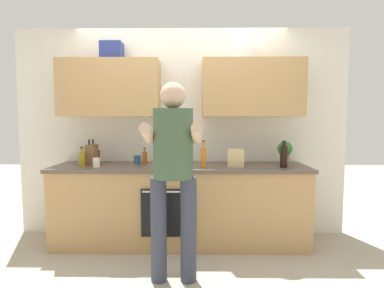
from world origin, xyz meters
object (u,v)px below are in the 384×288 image
Objects in this scene: bottle_syrup at (145,158)px; grocery_bag_bread at (235,158)px; person_standing at (173,165)px; bottle_juice at (203,157)px; bottle_vinegar at (97,155)px; cup_tea at (137,160)px; cup_coffee at (96,163)px; knife_block at (91,154)px; bottle_oil at (82,159)px; potted_herb at (285,151)px; bottle_soy at (284,156)px.

bottle_syrup is 1.02m from grocery_bag_bread.
bottle_juice is at bearing 67.14° from person_standing.
bottle_vinegar reaches higher than bottle_syrup.
cup_coffee reaches higher than cup_tea.
bottle_vinegar is 0.74× the size of bottle_juice.
bottle_vinegar is 0.75× the size of knife_block.
knife_block reaches higher than cup_tea.
bottle_oil is 0.81× the size of potted_herb.
bottle_oil is 1.09× the size of bottle_syrup.
grocery_bag_bread is at bearing -6.22° from bottle_syrup.
knife_block is at bearing 176.94° from bottle_syrup.
bottle_syrup is at bearing 173.94° from bottle_soy.
person_standing reaches higher than bottle_oil.
potted_herb is at bearing -2.64° from cup_tea.
person_standing is 1.33m from knife_block.
bottle_juice is 1.16m from cup_coffee.
bottle_vinegar reaches higher than cup_tea.
bottle_soy is 2.02m from cup_coffee.
bottle_juice is at bearing -178.15° from bottle_soy.
bottle_syrup is 0.69× the size of knife_block.
bottle_soy is 1.53m from bottle_syrup.
bottle_soy is at bearing -9.17° from bottle_vinegar.
cup_tea is at bearing 171.46° from bottle_soy.
bottle_syrup is at bearing 173.78° from grocery_bag_bread.
bottle_syrup is (0.60, -0.18, -0.01)m from bottle_vinegar.
cup_tea is at bearing 18.42° from bottle_oil.
bottle_juice is at bearing -1.06° from cup_coffee.
bottle_juice is 0.94m from potted_herb.
knife_block reaches higher than bottle_vinegar.
cup_coffee is 0.35× the size of knife_block.
person_standing is 5.97× the size of bottle_soy.
bottle_juice is (1.33, -0.08, 0.04)m from bottle_oil.
knife_block reaches higher than grocery_bag_bread.
bottle_oil is 0.30m from bottle_vinegar.
person_standing is 6.44× the size of potted_herb.
knife_block is at bearing 67.99° from bottle_oil.
person_standing is 1.05m from cup_tea.
bottle_soy is (1.14, 0.68, 0.00)m from person_standing.
grocery_bag_bread is (0.63, 0.73, -0.03)m from person_standing.
person_standing is at bearing -34.75° from bottle_oil.
bottle_juice is 2.87× the size of cup_coffee.
knife_block is at bearing -174.60° from cup_tea.
cup_coffee is at bearing -161.19° from bottle_syrup.
bottle_soy is 0.86m from bottle_juice.
person_standing is 9.01× the size of grocery_bag_bread.
bottle_syrup is (-1.52, 0.16, -0.05)m from bottle_soy.
bottle_soy is 1.51× the size of grocery_bag_bread.
bottle_vinegar is 1.13× the size of grocery_bag_bread.
bottle_soy is 2.91× the size of cup_tea.
potted_herb reaches higher than cup_tea.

